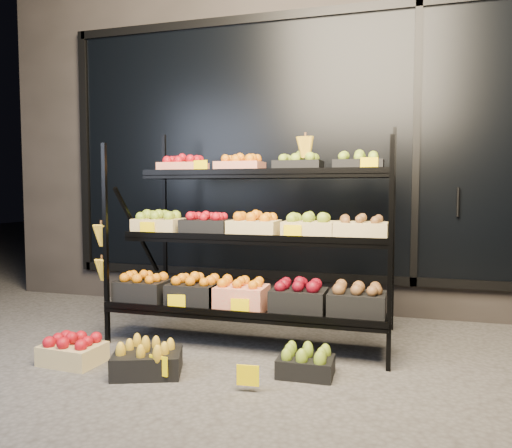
% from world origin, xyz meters
% --- Properties ---
extents(ground, '(24.00, 24.00, 0.00)m').
position_xyz_m(ground, '(0.00, 0.00, 0.00)').
color(ground, '#514F4C').
rests_on(ground, ground).
extents(building, '(6.00, 2.08, 3.50)m').
position_xyz_m(building, '(0.00, 2.59, 1.75)').
color(building, '#2D2826').
rests_on(building, ground).
extents(display_rack, '(2.18, 1.02, 1.69)m').
position_xyz_m(display_rack, '(-0.01, 0.60, 0.79)').
color(display_rack, black).
rests_on(display_rack, ground).
extents(tag_floor_a, '(0.13, 0.01, 0.12)m').
position_xyz_m(tag_floor_a, '(-0.30, -0.40, 0.06)').
color(tag_floor_a, '#FFD900').
rests_on(tag_floor_a, ground).
extents(tag_floor_b, '(0.13, 0.01, 0.12)m').
position_xyz_m(tag_floor_b, '(0.26, -0.40, 0.06)').
color(tag_floor_b, '#FFD900').
rests_on(tag_floor_b, ground).
extents(floor_crate_left, '(0.40, 0.31, 0.20)m').
position_xyz_m(floor_crate_left, '(-1.00, -0.27, 0.09)').
color(floor_crate_left, '#CFB877').
rests_on(floor_crate_left, ground).
extents(floor_crate_midleft, '(0.50, 0.43, 0.21)m').
position_xyz_m(floor_crate_midleft, '(-0.43, -0.30, 0.10)').
color(floor_crate_midleft, black).
rests_on(floor_crate_midleft, ground).
extents(floor_crate_right, '(0.35, 0.26, 0.18)m').
position_xyz_m(floor_crate_right, '(0.53, -0.05, 0.08)').
color(floor_crate_right, black).
rests_on(floor_crate_right, ground).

